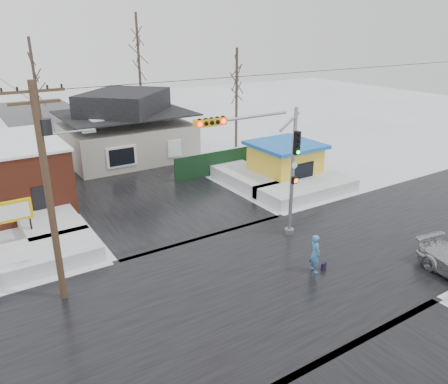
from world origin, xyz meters
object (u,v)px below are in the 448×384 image
utility_pole (49,184)px  marquee_sign (9,213)px  kiosk (285,162)px  pedestrian (315,254)px  traffic_signal (270,160)px

utility_pole → marquee_sign: utility_pole is taller
kiosk → pedestrian: 12.86m
kiosk → pedestrian: size_ratio=2.45×
utility_pole → kiosk: size_ratio=1.96×
traffic_signal → marquee_sign: traffic_signal is taller
utility_pole → marquee_sign: bearing=100.1°
traffic_signal → utility_pole: size_ratio=0.78×
traffic_signal → utility_pole: bearing=177.1°
kiosk → pedestrian: kiosk is taller
marquee_sign → pedestrian: marquee_sign is taller
kiosk → traffic_signal: bearing=-135.2°
utility_pole → kiosk: utility_pole is taller
traffic_signal → pedestrian: 5.12m
marquee_sign → pedestrian: 15.27m
utility_pole → pedestrian: size_ratio=4.78×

